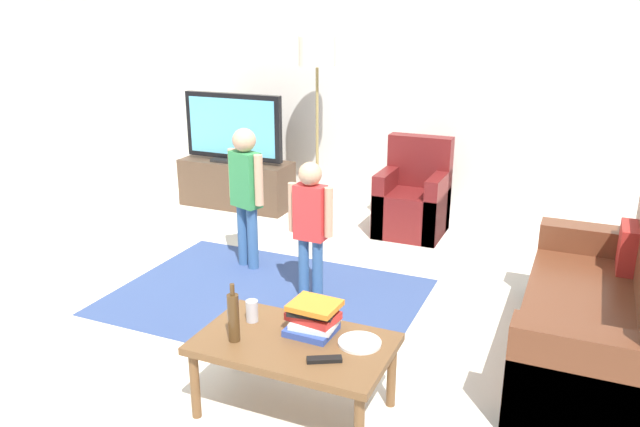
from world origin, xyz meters
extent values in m
plane|color=beige|center=(0.00, 0.00, 0.00)|extent=(7.80, 7.80, 0.00)
cube|color=silver|center=(0.00, 3.00, 1.35)|extent=(6.00, 0.12, 2.70)
cube|color=#33477A|center=(-0.37, 0.44, 0.00)|extent=(2.20, 1.60, 0.01)
cube|color=#4C3828|center=(-1.71, 2.30, 0.25)|extent=(1.20, 0.44, 0.50)
cube|color=black|center=(-1.71, 2.25, 0.10)|extent=(1.10, 0.32, 0.03)
cube|color=black|center=(-1.71, 2.28, 0.52)|extent=(0.44, 0.28, 0.03)
cube|color=black|center=(-1.71, 2.28, 0.87)|extent=(1.10, 0.07, 0.68)
cube|color=#59B2D8|center=(-1.71, 2.24, 0.87)|extent=(1.00, 0.01, 0.58)
cube|color=brown|center=(1.85, 0.42, 0.21)|extent=(0.80, 1.80, 0.42)
cube|color=brown|center=(1.85, -0.38, 0.30)|extent=(0.80, 0.20, 0.60)
cube|color=brown|center=(1.85, 1.22, 0.30)|extent=(0.80, 0.20, 0.60)
cube|color=#B22823|center=(2.00, 0.97, 0.56)|extent=(0.10, 0.32, 0.32)
cube|color=maroon|center=(0.24, 2.20, 0.21)|extent=(0.60, 0.60, 0.42)
cube|color=maroon|center=(0.24, 2.42, 0.45)|extent=(0.60, 0.16, 0.90)
cube|color=maroon|center=(0.00, 2.20, 0.30)|extent=(0.12, 0.60, 0.60)
cube|color=maroon|center=(0.48, 2.20, 0.30)|extent=(0.12, 0.60, 0.60)
cylinder|color=#262626|center=(-0.84, 2.45, 0.01)|extent=(0.28, 0.28, 0.02)
cylinder|color=#99844C|center=(-0.84, 2.45, 0.76)|extent=(0.03, 0.03, 1.50)
cylinder|color=silver|center=(-0.84, 2.45, 1.64)|extent=(0.36, 0.36, 0.28)
cylinder|color=#33598C|center=(-0.83, 0.92, 0.26)|extent=(0.09, 0.09, 0.52)
cylinder|color=#33598C|center=(-0.72, 0.88, 0.26)|extent=(0.09, 0.09, 0.52)
cube|color=#338C4C|center=(-0.77, 0.90, 0.74)|extent=(0.28, 0.21, 0.45)
sphere|color=tan|center=(-0.77, 0.90, 1.06)|extent=(0.19, 0.19, 0.19)
cylinder|color=tan|center=(-0.92, 0.95, 0.77)|extent=(0.07, 0.07, 0.40)
cylinder|color=tan|center=(-0.62, 0.84, 0.77)|extent=(0.07, 0.07, 0.40)
cylinder|color=#33598C|center=(-0.11, 0.56, 0.23)|extent=(0.08, 0.08, 0.46)
cylinder|color=#33598C|center=(0.00, 0.56, 0.23)|extent=(0.08, 0.08, 0.46)
cube|color=red|center=(-0.06, 0.56, 0.66)|extent=(0.22, 0.13, 0.40)
sphere|color=tan|center=(-0.06, 0.56, 0.95)|extent=(0.17, 0.17, 0.17)
cylinder|color=tan|center=(-0.20, 0.56, 0.68)|extent=(0.06, 0.06, 0.36)
cylinder|color=tan|center=(0.09, 0.55, 0.68)|extent=(0.06, 0.06, 0.36)
cube|color=brown|center=(0.43, -0.72, 0.40)|extent=(1.00, 0.60, 0.04)
cylinder|color=brown|center=(-0.02, -0.97, 0.19)|extent=(0.05, 0.05, 0.38)
cylinder|color=brown|center=(-0.02, -0.47, 0.19)|extent=(0.05, 0.05, 0.38)
cylinder|color=brown|center=(0.88, -0.47, 0.19)|extent=(0.05, 0.05, 0.38)
cube|color=#334CA5|center=(0.48, -0.61, 0.44)|extent=(0.25, 0.22, 0.04)
cube|color=white|center=(0.49, -0.59, 0.47)|extent=(0.23, 0.21, 0.03)
cube|color=red|center=(0.48, -0.58, 0.51)|extent=(0.28, 0.21, 0.04)
cube|color=black|center=(0.48, -0.59, 0.54)|extent=(0.26, 0.20, 0.03)
cube|color=orange|center=(0.49, -0.59, 0.57)|extent=(0.26, 0.22, 0.03)
cylinder|color=#4C3319|center=(0.15, -0.84, 0.55)|extent=(0.06, 0.06, 0.26)
cylinder|color=#4C3319|center=(0.15, -0.84, 0.71)|extent=(0.02, 0.02, 0.06)
cube|color=black|center=(0.65, -0.84, 0.43)|extent=(0.17, 0.12, 0.02)
cylinder|color=silver|center=(0.13, -0.62, 0.48)|extent=(0.07, 0.07, 0.12)
cylinder|color=white|center=(0.75, -0.62, 0.43)|extent=(0.22, 0.22, 0.02)
cube|color=silver|center=(0.77, -0.62, 0.44)|extent=(0.14, 0.08, 0.01)
camera|label=1|loc=(1.68, -3.27, 2.04)|focal=35.17mm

